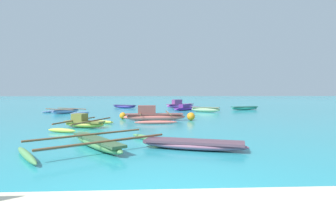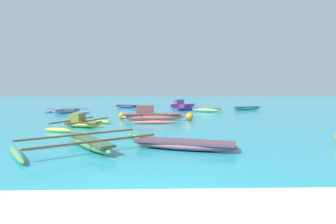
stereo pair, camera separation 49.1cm
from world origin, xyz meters
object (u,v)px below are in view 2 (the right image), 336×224
moored_boat_4 (207,109)px  moored_boat_5 (182,105)px  moored_boat_3 (89,143)px  moored_boat_1 (67,111)px  moored_boat_7 (152,116)px  moored_boat_9 (188,108)px  mooring_buoy_1 (190,116)px  moored_boat_0 (246,108)px  moored_boat_6 (184,144)px  moored_boat_8 (127,106)px  mooring_buoy_2 (122,116)px  moored_boat_2 (81,123)px

moored_boat_4 → moored_boat_5: bearing=131.3°
moored_boat_4 → moored_boat_5: moored_boat_5 is taller
moored_boat_3 → moored_boat_5: moored_boat_5 is taller
moored_boat_3 → moored_boat_5: size_ratio=1.36×
moored_boat_1 → moored_boat_7: size_ratio=1.08×
moored_boat_4 → moored_boat_7: (-4.75, -7.10, 0.06)m
moored_boat_4 → moored_boat_7: moored_boat_7 is taller
moored_boat_9 → mooring_buoy_1: (-0.92, -9.77, 0.04)m
moored_boat_0 → moored_boat_6: size_ratio=0.94×
moored_boat_0 → moored_boat_9: bearing=162.1°
moored_boat_6 → moored_boat_8: size_ratio=1.18×
moored_boat_0 → mooring_buoy_2: (-11.44, -8.63, 0.02)m
moored_boat_7 → moored_boat_4: bearing=53.5°
moored_boat_2 → moored_boat_8: 16.75m
moored_boat_8 → mooring_buoy_1: (5.80, -13.61, 0.06)m
moored_boat_8 → moored_boat_9: size_ratio=0.83×
moored_boat_7 → moored_boat_9: 10.47m
moored_boat_2 → mooring_buoy_2: size_ratio=8.91×
moored_boat_5 → mooring_buoy_2: 13.43m
moored_boat_6 → mooring_buoy_2: (-3.39, 9.71, 0.06)m
moored_boat_0 → moored_boat_4: moored_boat_4 is taller
moored_boat_1 → moored_boat_5: (10.57, 7.41, 0.15)m
moored_boat_6 → moored_boat_7: bearing=116.9°
moored_boat_7 → moored_boat_8: (-3.37, 13.75, -0.12)m
moored_boat_2 → moored_boat_6: bearing=-28.9°
moored_boat_4 → moored_boat_8: 10.50m
moored_boat_0 → moored_boat_5: (-6.36, 3.80, 0.14)m
moored_boat_1 → moored_boat_4: bearing=-54.0°
moored_boat_1 → moored_boat_6: (8.88, -14.73, -0.02)m
moored_boat_4 → moored_boat_6: bearing=-76.0°
moored_boat_0 → mooring_buoy_2: size_ratio=7.28×
moored_boat_9 → moored_boat_1: bearing=149.5°
moored_boat_1 → moored_boat_9: bearing=-39.4°
moored_boat_5 → moored_boat_6: (-1.69, -22.15, -0.18)m
moored_boat_4 → mooring_buoy_2: 8.97m
moored_boat_7 → mooring_buoy_1: 2.43m
moored_boat_7 → mooring_buoy_2: size_ratio=8.84×
moored_boat_8 → moored_boat_9: 7.73m
moored_boat_3 → moored_boat_4: (6.51, 15.27, 0.08)m
moored_boat_6 → moored_boat_8: bearing=120.0°
moored_boat_0 → moored_boat_8: size_ratio=1.10×
moored_boat_5 → moored_boat_9: 3.82m
moored_boat_7 → mooring_buoy_2: (-2.08, 1.29, -0.10)m
moored_boat_1 → mooring_buoy_1: (10.00, -6.16, 0.07)m
mooring_buoy_1 → mooring_buoy_2: bearing=165.8°
moored_boat_7 → mooring_buoy_1: bearing=0.7°
moored_boat_2 → moored_boat_5: bearing=87.7°
moored_boat_5 → mooring_buoy_1: moored_boat_5 is taller
moored_boat_2 → mooring_buoy_1: size_ratio=7.73×
moored_boat_3 → mooring_buoy_1: (4.19, 8.31, 0.08)m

